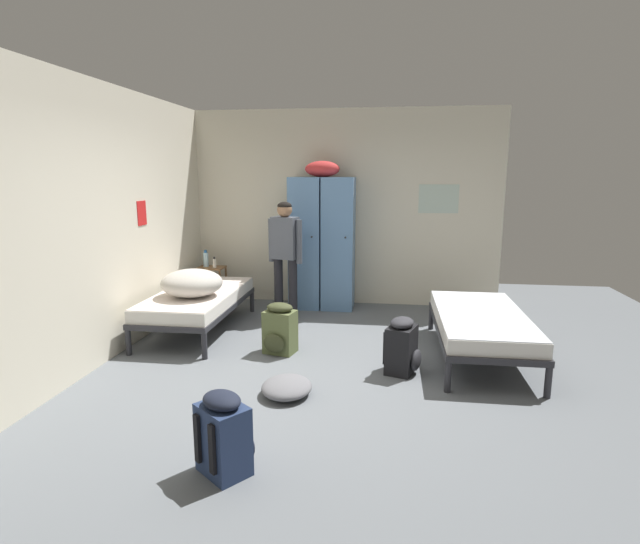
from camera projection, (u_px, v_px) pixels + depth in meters
name	position (u px, v px, depth m)	size (l,w,h in m)	color
ground_plane	(316.00, 374.00, 4.81)	(8.82, 8.82, 0.00)	slate
room_backdrop	(230.00, 216.00, 5.91)	(4.48, 5.57, 2.80)	beige
locker_bank	(322.00, 240.00, 7.06)	(0.90, 0.55, 2.07)	#5B84B2
shelf_unit	(212.00, 282.00, 7.26)	(0.38, 0.30, 0.57)	brown
bed_right	(480.00, 322.00, 5.18)	(0.90, 1.90, 0.49)	#28282D
bed_left_rear	(198.00, 300.00, 6.08)	(0.90, 1.90, 0.49)	#28282D
bedding_heap	(192.00, 283.00, 5.80)	(0.71, 0.70, 0.32)	#B7B2A8
person_traveler	(285.00, 249.00, 6.52)	(0.47, 0.28, 1.54)	black
water_bottle	(206.00, 259.00, 7.22)	(0.08, 0.08, 0.24)	#B2DBEA
lotion_bottle	(214.00, 263.00, 7.15)	(0.05, 0.05, 0.16)	white
backpack_navy	(225.00, 435.00, 3.19)	(0.41, 0.42, 0.55)	navy
backpack_black	(402.00, 347.00, 4.81)	(0.39, 0.38, 0.55)	black
backpack_olive	(280.00, 329.00, 5.34)	(0.37, 0.38, 0.55)	#566038
clothes_pile_grey	(287.00, 387.00, 4.35)	(0.44, 0.50, 0.14)	slate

